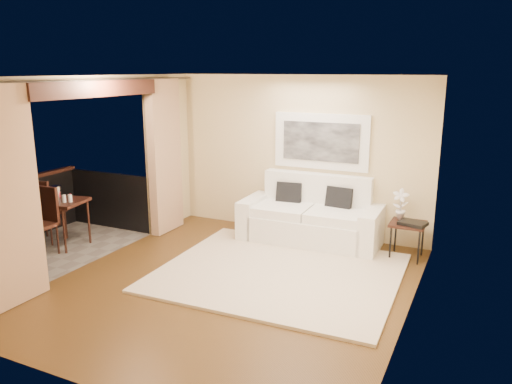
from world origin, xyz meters
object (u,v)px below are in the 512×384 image
Objects in this scene: side_table at (408,226)px; balcony_chair_far at (42,206)px; orchid at (400,204)px; bistro_table at (63,205)px; sofa at (311,219)px; ice_bucket at (56,192)px; balcony_chair_near at (43,216)px.

balcony_chair_far reaches higher than side_table.
balcony_chair_far is at bearing -159.29° from orchid.
side_table is 0.73× the size of bistro_table.
sofa is at bearing -164.29° from balcony_chair_far.
bistro_table is at bearing 176.61° from balcony_chair_far.
sofa is at bearing 176.26° from side_table.
side_table is 5.38m from bistro_table.
balcony_chair_far is 5.35× the size of ice_bucket.
balcony_chair_far is at bearing -151.80° from ice_bucket.
sofa is 2.14× the size of balcony_chair_far.
bistro_table reaches higher than side_table.
ice_bucket is (-5.11, -1.90, 0.07)m from orchid.
side_table is at bearing 22.15° from balcony_chair_near.
balcony_chair_far is 1.02× the size of balcony_chair_near.
side_table is at bearing -5.35° from sofa.
balcony_chair_near reaches higher than bistro_table.
ice_bucket is at bearing -162.77° from balcony_chair_far.
balcony_chair_near is (-0.00, -0.41, -0.06)m from bistro_table.
sofa reaches higher than bistro_table.
side_table is 5.53m from balcony_chair_near.
orchid is 5.45m from ice_bucket.
balcony_chair_far is (-0.41, -0.05, -0.05)m from bistro_table.
sofa is at bearing 26.59° from ice_bucket.
balcony_chair_near is at bearing -90.41° from bistro_table.
sofa is 4.17m from ice_bucket.
bistro_table is 0.41m from balcony_chair_near.
balcony_chair_near is at bearing -154.31° from orchid.
side_table is 1.17× the size of orchid.
sofa reaches higher than ice_bucket.
orchid is 0.45× the size of balcony_chair_near.
orchid is 5.69m from balcony_chair_far.
balcony_chair_near is 0.56m from ice_bucket.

